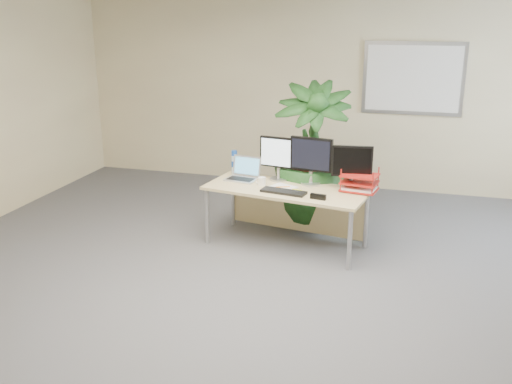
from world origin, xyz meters
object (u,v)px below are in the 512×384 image
(monitor_left, at_px, (279,156))
(laptop, at_px, (244,174))
(monitor_right, at_px, (311,158))
(desk, at_px, (289,198))
(floor_plant, at_px, (311,165))

(monitor_left, relative_size, laptop, 1.27)
(monitor_right, bearing_deg, laptop, 179.28)
(monitor_left, height_order, monitor_right, monitor_right)
(desk, distance_m, floor_plant, 0.55)
(monitor_right, relative_size, laptop, 1.36)
(monitor_left, bearing_deg, desk, -46.85)
(monitor_left, xyz_separation_m, monitor_right, (0.37, -0.07, 0.02))
(monitor_left, bearing_deg, floor_plant, 45.62)
(floor_plant, bearing_deg, monitor_left, -134.38)
(desk, relative_size, monitor_left, 3.72)
(desk, xyz_separation_m, floor_plant, (0.13, 0.48, 0.24))
(floor_plant, height_order, laptop, floor_plant)
(laptop, bearing_deg, monitor_right, -0.72)
(floor_plant, xyz_separation_m, monitor_left, (-0.30, -0.30, 0.16))
(desk, height_order, floor_plant, floor_plant)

